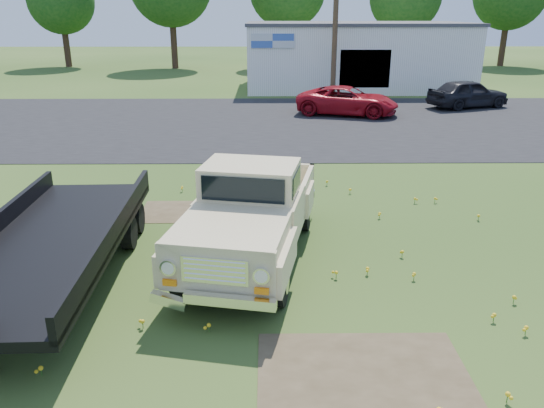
% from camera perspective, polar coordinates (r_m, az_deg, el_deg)
% --- Properties ---
extents(ground, '(140.00, 140.00, 0.00)m').
position_cam_1_polar(ground, '(10.43, -1.29, -7.68)').
color(ground, '#264616').
rests_on(ground, ground).
extents(asphalt_lot, '(90.00, 14.00, 0.02)m').
position_cam_1_polar(asphalt_lot, '(24.71, -0.91, 8.75)').
color(asphalt_lot, black).
rests_on(asphalt_lot, ground).
extents(dirt_patch_a, '(3.00, 2.00, 0.01)m').
position_cam_1_polar(dirt_patch_a, '(8.01, 9.79, -17.57)').
color(dirt_patch_a, '#493C27').
rests_on(dirt_patch_a, ground).
extents(dirt_patch_b, '(2.20, 1.60, 0.01)m').
position_cam_1_polar(dirt_patch_b, '(13.79, -9.47, -0.82)').
color(dirt_patch_b, '#493C27').
rests_on(dirt_patch_b, ground).
extents(commercial_building, '(14.20, 8.20, 4.15)m').
position_cam_1_polar(commercial_building, '(36.79, 8.90, 15.57)').
color(commercial_building, silver).
rests_on(commercial_building, ground).
extents(utility_pole_mid, '(1.60, 0.30, 9.00)m').
position_cam_1_polar(utility_pole_mid, '(31.46, 6.85, 19.50)').
color(utility_pole_mid, '#40301E').
rests_on(utility_pole_mid, ground).
extents(treeline_b, '(5.76, 5.76, 8.57)m').
position_cam_1_polar(treeline_b, '(53.41, -21.77, 19.64)').
color(treeline_b, '#3B251A').
rests_on(treeline_b, ground).
extents(vintage_pickup_truck, '(3.23, 5.96, 2.05)m').
position_cam_1_polar(vintage_pickup_truck, '(10.73, -2.26, -0.86)').
color(vintage_pickup_truck, tan).
rests_on(vintage_pickup_truck, ground).
extents(flatbed_trailer, '(2.61, 7.25, 1.96)m').
position_cam_1_polar(flatbed_trailer, '(10.55, -22.66, -3.12)').
color(flatbed_trailer, black).
rests_on(flatbed_trailer, ground).
extents(red_pickup, '(5.35, 3.52, 1.37)m').
position_cam_1_polar(red_pickup, '(26.74, 8.10, 10.92)').
color(red_pickup, maroon).
rests_on(red_pickup, ground).
extents(dark_sedan, '(4.66, 3.08, 1.47)m').
position_cam_1_polar(dark_sedan, '(30.30, 20.33, 11.06)').
color(dark_sedan, black).
rests_on(dark_sedan, ground).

